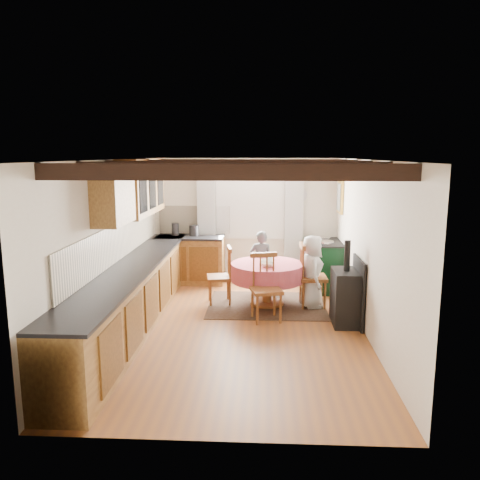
# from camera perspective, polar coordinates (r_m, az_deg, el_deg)

# --- Properties ---
(floor) EXTENTS (3.60, 5.50, 0.00)m
(floor) POSITION_cam_1_polar(r_m,az_deg,el_deg) (6.96, -0.34, -10.54)
(floor) COLOR #9A5827
(floor) RESTS_ON ground
(ceiling) EXTENTS (3.60, 5.50, 0.00)m
(ceiling) POSITION_cam_1_polar(r_m,az_deg,el_deg) (6.51, -0.36, 9.62)
(ceiling) COLOR white
(ceiling) RESTS_ON ground
(wall_back) EXTENTS (3.60, 0.00, 2.40)m
(wall_back) POSITION_cam_1_polar(r_m,az_deg,el_deg) (9.34, 0.61, 2.43)
(wall_back) COLOR silver
(wall_back) RESTS_ON ground
(wall_front) EXTENTS (3.60, 0.00, 2.40)m
(wall_front) POSITION_cam_1_polar(r_m,az_deg,el_deg) (3.98, -2.64, -8.44)
(wall_front) COLOR silver
(wall_front) RESTS_ON ground
(wall_left) EXTENTS (0.00, 5.50, 2.40)m
(wall_left) POSITION_cam_1_polar(r_m,az_deg,el_deg) (6.97, -15.30, -0.63)
(wall_left) COLOR silver
(wall_left) RESTS_ON ground
(wall_right) EXTENTS (0.00, 5.50, 2.40)m
(wall_right) POSITION_cam_1_polar(r_m,az_deg,el_deg) (6.77, 15.04, -0.93)
(wall_right) COLOR silver
(wall_right) RESTS_ON ground
(beam_a) EXTENTS (3.60, 0.16, 0.16)m
(beam_a) POSITION_cam_1_polar(r_m,az_deg,el_deg) (4.52, -1.83, 8.18)
(beam_a) COLOR black
(beam_a) RESTS_ON ceiling
(beam_b) EXTENTS (3.60, 0.16, 0.16)m
(beam_b) POSITION_cam_1_polar(r_m,az_deg,el_deg) (5.51, -0.97, 8.56)
(beam_b) COLOR black
(beam_b) RESTS_ON ceiling
(beam_c) EXTENTS (3.60, 0.16, 0.16)m
(beam_c) POSITION_cam_1_polar(r_m,az_deg,el_deg) (6.51, -0.36, 8.83)
(beam_c) COLOR black
(beam_c) RESTS_ON ceiling
(beam_d) EXTENTS (3.60, 0.16, 0.16)m
(beam_d) POSITION_cam_1_polar(r_m,az_deg,el_deg) (7.51, 0.08, 9.02)
(beam_d) COLOR black
(beam_d) RESTS_ON ceiling
(beam_e) EXTENTS (3.60, 0.16, 0.16)m
(beam_e) POSITION_cam_1_polar(r_m,az_deg,el_deg) (8.51, 0.42, 9.17)
(beam_e) COLOR black
(beam_e) RESTS_ON ceiling
(splash_left) EXTENTS (0.02, 4.50, 0.55)m
(splash_left) POSITION_cam_1_polar(r_m,az_deg,el_deg) (7.24, -14.42, -0.19)
(splash_left) COLOR beige
(splash_left) RESTS_ON wall_left
(splash_back) EXTENTS (1.40, 0.02, 0.55)m
(splash_back) POSITION_cam_1_polar(r_m,az_deg,el_deg) (9.42, -5.49, 2.45)
(splash_back) COLOR beige
(splash_back) RESTS_ON wall_back
(base_cabinet_left) EXTENTS (0.60, 5.30, 0.88)m
(base_cabinet_left) POSITION_cam_1_polar(r_m,az_deg,el_deg) (7.06, -12.68, -6.73)
(base_cabinet_left) COLOR #A57939
(base_cabinet_left) RESTS_ON floor
(base_cabinet_back) EXTENTS (1.30, 0.60, 0.88)m
(base_cabinet_back) POSITION_cam_1_polar(r_m,az_deg,el_deg) (9.28, -5.97, -2.44)
(base_cabinet_back) COLOR #A57939
(base_cabinet_back) RESTS_ON floor
(worktop_left) EXTENTS (0.64, 5.30, 0.04)m
(worktop_left) POSITION_cam_1_polar(r_m,az_deg,el_deg) (6.94, -12.67, -3.10)
(worktop_left) COLOR black
(worktop_left) RESTS_ON base_cabinet_left
(worktop_back) EXTENTS (1.30, 0.64, 0.04)m
(worktop_back) POSITION_cam_1_polar(r_m,az_deg,el_deg) (9.18, -6.04, 0.34)
(worktop_back) COLOR black
(worktop_back) RESTS_ON base_cabinet_back
(wall_cabinet_glass) EXTENTS (0.34, 1.80, 0.90)m
(wall_cabinet_glass) POSITION_cam_1_polar(r_m,az_deg,el_deg) (7.97, -11.71, 6.29)
(wall_cabinet_glass) COLOR #A57939
(wall_cabinet_glass) RESTS_ON wall_left
(wall_cabinet_solid) EXTENTS (0.34, 0.90, 0.70)m
(wall_cabinet_solid) POSITION_cam_1_polar(r_m,az_deg,el_deg) (6.54, -14.98, 4.89)
(wall_cabinet_solid) COLOR #A57939
(wall_cabinet_solid) RESTS_ON wall_left
(window_frame) EXTENTS (1.34, 0.03, 1.54)m
(window_frame) POSITION_cam_1_polar(r_m,az_deg,el_deg) (9.28, 1.23, 4.86)
(window_frame) COLOR white
(window_frame) RESTS_ON wall_back
(window_pane) EXTENTS (1.20, 0.01, 1.40)m
(window_pane) POSITION_cam_1_polar(r_m,az_deg,el_deg) (9.28, 1.23, 4.87)
(window_pane) COLOR white
(window_pane) RESTS_ON wall_back
(curtain_left) EXTENTS (0.35, 0.10, 2.10)m
(curtain_left) POSITION_cam_1_polar(r_m,az_deg,el_deg) (9.32, -4.03, 1.77)
(curtain_left) COLOR #A2A2A2
(curtain_left) RESTS_ON wall_back
(curtain_right) EXTENTS (0.35, 0.10, 2.10)m
(curtain_right) POSITION_cam_1_polar(r_m,az_deg,el_deg) (9.27, 6.47, 1.68)
(curtain_right) COLOR #A2A2A2
(curtain_right) RESTS_ON wall_back
(curtain_rod) EXTENTS (2.00, 0.03, 0.03)m
(curtain_rod) POSITION_cam_1_polar(r_m,az_deg,el_deg) (9.15, 1.23, 8.56)
(curtain_rod) COLOR black
(curtain_rod) RESTS_ON wall_back
(wall_picture) EXTENTS (0.04, 0.50, 0.60)m
(wall_picture) POSITION_cam_1_polar(r_m,az_deg,el_deg) (8.94, 11.95, 5.08)
(wall_picture) COLOR gold
(wall_picture) RESTS_ON wall_right
(wall_plate) EXTENTS (0.30, 0.02, 0.30)m
(wall_plate) POSITION_cam_1_polar(r_m,az_deg,el_deg) (9.27, 7.13, 5.41)
(wall_plate) COLOR silver
(wall_plate) RESTS_ON wall_back
(rug) EXTENTS (1.93, 1.50, 0.01)m
(rug) POSITION_cam_1_polar(r_m,az_deg,el_deg) (7.96, 3.24, -7.80)
(rug) COLOR black
(rug) RESTS_ON floor
(dining_table) EXTENTS (1.19, 1.19, 0.72)m
(dining_table) POSITION_cam_1_polar(r_m,az_deg,el_deg) (7.86, 3.26, -5.36)
(dining_table) COLOR red
(dining_table) RESTS_ON floor
(chair_near) EXTENTS (0.54, 0.55, 1.02)m
(chair_near) POSITION_cam_1_polar(r_m,az_deg,el_deg) (7.12, 3.19, -5.76)
(chair_near) COLOR brown
(chair_near) RESTS_ON floor
(chair_left) EXTENTS (0.50, 0.48, 0.97)m
(chair_left) POSITION_cam_1_polar(r_m,az_deg,el_deg) (7.94, -2.50, -4.25)
(chair_left) COLOR brown
(chair_left) RESTS_ON floor
(chair_right) EXTENTS (0.49, 0.47, 1.06)m
(chair_right) POSITION_cam_1_polar(r_m,az_deg,el_deg) (7.85, 8.76, -4.20)
(chair_right) COLOR brown
(chair_right) RESTS_ON floor
(aga_range) EXTENTS (0.64, 1.00, 0.92)m
(aga_range) POSITION_cam_1_polar(r_m,az_deg,el_deg) (8.91, 9.93, -2.95)
(aga_range) COLOR black
(aga_range) RESTS_ON floor
(cast_iron_stove) EXTENTS (0.38, 0.63, 1.25)m
(cast_iron_stove) POSITION_cam_1_polar(r_m,az_deg,el_deg) (7.12, 12.63, -5.03)
(cast_iron_stove) COLOR black
(cast_iron_stove) RESTS_ON floor
(child_far) EXTENTS (0.42, 0.28, 1.13)m
(child_far) POSITION_cam_1_polar(r_m,az_deg,el_deg) (8.52, 2.54, -2.67)
(child_far) COLOR #475256
(child_far) RESTS_ON floor
(child_right) EXTENTS (0.43, 0.61, 1.19)m
(child_right) POSITION_cam_1_polar(r_m,az_deg,el_deg) (7.80, 8.62, -3.78)
(child_right) COLOR silver
(child_right) RESTS_ON floor
(bowl_a) EXTENTS (0.26, 0.26, 0.06)m
(bowl_a) POSITION_cam_1_polar(r_m,az_deg,el_deg) (7.74, 3.21, -2.65)
(bowl_a) COLOR silver
(bowl_a) RESTS_ON dining_table
(bowl_b) EXTENTS (0.26, 0.26, 0.07)m
(bowl_b) POSITION_cam_1_polar(r_m,az_deg,el_deg) (7.53, 3.34, -3.00)
(bowl_b) COLOR silver
(bowl_b) RESTS_ON dining_table
(cup) EXTENTS (0.15, 0.15, 0.10)m
(cup) POSITION_cam_1_polar(r_m,az_deg,el_deg) (7.79, 3.55, -2.43)
(cup) COLOR silver
(cup) RESTS_ON dining_table
(canister_tall) EXTENTS (0.14, 0.14, 0.24)m
(canister_tall) POSITION_cam_1_polar(r_m,az_deg,el_deg) (9.29, -7.78, 1.30)
(canister_tall) COLOR #262628
(canister_tall) RESTS_ON worktop_back
(canister_wide) EXTENTS (0.18, 0.18, 0.21)m
(canister_wide) POSITION_cam_1_polar(r_m,az_deg,el_deg) (9.20, -5.56, 1.15)
(canister_wide) COLOR #262628
(canister_wide) RESTS_ON worktop_back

